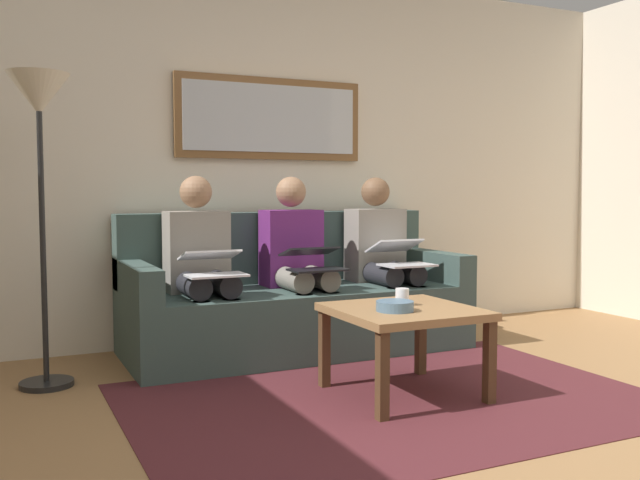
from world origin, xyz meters
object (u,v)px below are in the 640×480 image
object	(u,v)px
laptop_black	(313,259)
standing_lamp	(40,129)
person_middle	(297,258)
couch	(293,302)
laptop_white	(213,264)
coffee_table	(404,319)
cup	(402,297)
bowl	(395,306)
framed_mirror	(271,119)
person_right	(201,263)
person_left	(382,254)
laptop_silver	(400,254)

from	to	relation	value
laptop_black	standing_lamp	size ratio (longest dim) A/B	0.21
person_middle	laptop_black	xyz separation A→B (m)	(0.00, 0.25, 0.02)
couch	laptop_white	xyz separation A→B (m)	(0.64, 0.31, 0.31)
coffee_table	laptop_white	distance (m)	1.19
couch	laptop_black	distance (m)	0.45
cup	person_middle	bearing A→B (deg)	-83.77
coffee_table	standing_lamp	size ratio (longest dim) A/B	0.41
bowl	laptop_white	size ratio (longest dim) A/B	0.55
laptop_white	bowl	bearing A→B (deg)	123.35
bowl	standing_lamp	bearing A→B (deg)	-33.31
cup	laptop_black	size ratio (longest dim) A/B	0.26
coffee_table	person_middle	distance (m)	1.17
framed_mirror	person_right	xyz separation A→B (m)	(0.64, 0.46, -0.94)
cup	person_right	distance (m)	1.34
couch	laptop_black	xyz separation A→B (m)	(0.00, 0.32, 0.31)
person_left	laptop_white	bearing A→B (deg)	10.85
laptop_silver	standing_lamp	bearing A→B (deg)	-0.80
framed_mirror	laptop_silver	distance (m)	1.31
bowl	person_right	world-z (taller)	person_right
cup	person_middle	xyz separation A→B (m)	(0.12, -1.09, 0.11)
person_middle	bowl	bearing A→B (deg)	89.98
framed_mirror	standing_lamp	bearing A→B (deg)	22.94
couch	laptop_white	size ratio (longest dim) A/B	6.51
cup	standing_lamp	bearing A→B (deg)	-28.17
coffee_table	standing_lamp	distance (m)	2.14
coffee_table	standing_lamp	bearing A→B (deg)	-29.99
framed_mirror	cup	size ratio (longest dim) A/B	15.19
laptop_silver	laptop_white	world-z (taller)	laptop_silver
person_right	framed_mirror	bearing A→B (deg)	-144.47
bowl	person_middle	world-z (taller)	person_middle
framed_mirror	bowl	size ratio (longest dim) A/B	7.34
bowl	laptop_silver	bearing A→B (deg)	-122.96
coffee_table	laptop_black	xyz separation A→B (m)	(0.10, -0.90, 0.23)
laptop_white	standing_lamp	xyz separation A→B (m)	(0.91, -0.05, 0.75)
couch	person_left	distance (m)	0.71
person_left	laptop_white	distance (m)	1.30
laptop_black	person_left	bearing A→B (deg)	-158.82
cup	laptop_black	xyz separation A→B (m)	(0.12, -0.84, 0.13)
couch	standing_lamp	xyz separation A→B (m)	(1.55, 0.27, 1.06)
couch	laptop_black	bearing A→B (deg)	90.00
coffee_table	bowl	bearing A→B (deg)	35.20
couch	person_right	xyz separation A→B (m)	(0.64, 0.07, 0.30)
laptop_white	standing_lamp	distance (m)	1.18
cup	laptop_black	distance (m)	0.86
laptop_silver	person_middle	world-z (taller)	person_middle
laptop_silver	standing_lamp	xyz separation A→B (m)	(2.19, -0.03, 0.74)
couch	laptop_white	world-z (taller)	couch
laptop_black	person_right	xyz separation A→B (m)	(0.64, -0.25, -0.02)
framed_mirror	person_middle	xyz separation A→B (m)	(0.00, 0.46, -0.94)
laptop_silver	couch	bearing A→B (deg)	-24.98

